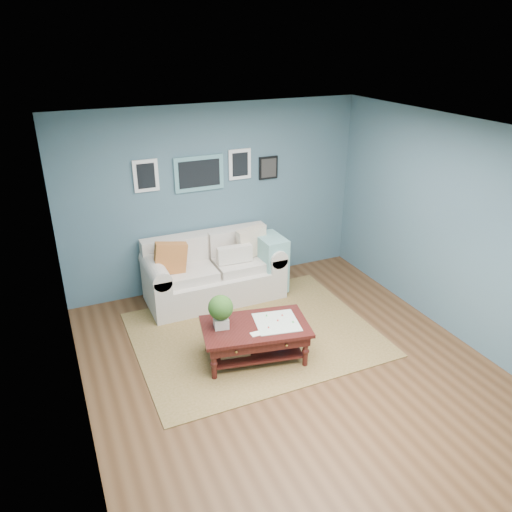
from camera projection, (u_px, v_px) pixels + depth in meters
room_shell at (293, 262)px, 5.26m from camera, size 5.00×5.02×2.70m
area_rug at (254, 334)px, 6.45m from camera, size 2.99×2.39×0.01m
loveseat at (219, 270)px, 7.23m from camera, size 1.99×0.90×1.02m
coffee_table at (250, 331)px, 5.82m from camera, size 1.35×0.94×0.86m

